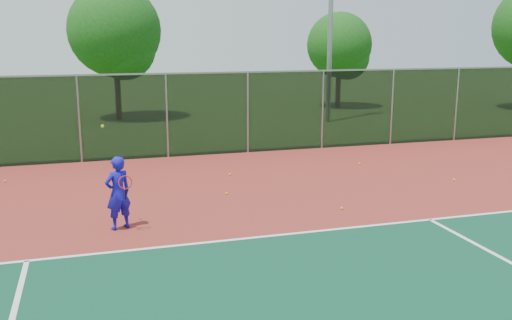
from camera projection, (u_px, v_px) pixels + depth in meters
The scene contains 12 objects.
ground at pixel (427, 282), 10.24m from camera, with size 120.00×120.00×0.00m, color #254F16.
court_apron at pixel (374, 243), 12.11m from camera, with size 30.00×20.00×0.02m, color maroon.
fence_back at pixel (248, 112), 21.15m from camera, with size 30.00×0.06×3.03m.
tennis_player at pixel (118, 193), 12.82m from camera, with size 0.73×0.73×2.40m.
practice_ball_0 at pixel (360, 163), 19.44m from camera, with size 0.07×0.07×0.07m, color #ADD118.
practice_ball_1 at pixel (5, 181), 17.09m from camera, with size 0.07×0.07×0.07m, color #ADD118.
practice_ball_2 at pixel (227, 193), 15.76m from camera, with size 0.07×0.07×0.07m, color #ADD118.
practice_ball_3 at pixel (230, 174), 17.93m from camera, with size 0.07×0.07×0.07m, color #ADD118.
practice_ball_4 at pixel (342, 208), 14.41m from camera, with size 0.07×0.07×0.07m, color #ADD118.
practice_ball_5 at pixel (454, 180), 17.24m from camera, with size 0.07×0.07×0.07m, color #ADD118.
tree_back_left at pixel (117, 35), 29.05m from camera, with size 4.73×4.73×6.94m.
tree_back_mid at pixel (341, 48), 34.14m from camera, with size 3.90×3.90×5.72m.
Camera 1 is at (-5.66, -8.27, 4.33)m, focal length 40.00 mm.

